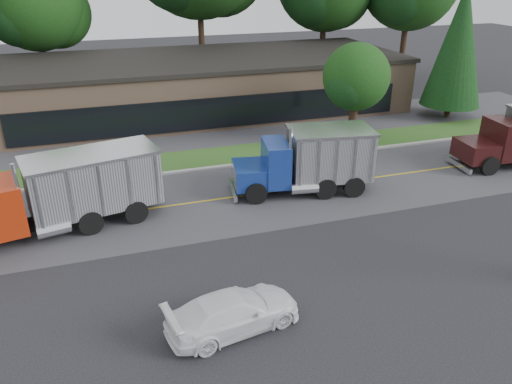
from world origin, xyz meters
TOP-DOWN VIEW (x-y plane):
  - ground at (0.00, 0.00)m, footprint 140.00×140.00m
  - road at (0.00, 9.00)m, footprint 60.00×8.00m
  - center_line at (0.00, 9.00)m, footprint 60.00×0.12m
  - curb at (0.00, 13.20)m, footprint 60.00×0.30m
  - grass_verge at (0.00, 15.00)m, footprint 60.00×3.40m
  - far_parking at (0.00, 20.00)m, footprint 60.00×7.00m
  - strip_mall at (2.00, 26.00)m, footprint 32.00×12.00m
  - tree_far_b at (-9.87, 34.10)m, footprint 8.45×7.95m
  - evergreen_right at (20.00, 18.00)m, footprint 4.46×4.46m
  - tree_verge at (10.07, 15.06)m, footprint 4.61×4.34m
  - dump_truck_red at (-8.06, 8.27)m, footprint 10.22×4.57m
  - dump_truck_blue at (4.14, 8.60)m, footprint 7.50×3.68m
  - rally_car at (-2.71, -0.79)m, footprint 4.85×2.65m

SIDE VIEW (x-z plane):
  - ground at x=0.00m, z-range 0.00..0.00m
  - road at x=0.00m, z-range -0.01..0.01m
  - center_line at x=0.00m, z-range 0.00..0.00m
  - curb at x=0.00m, z-range -0.06..0.06m
  - grass_verge at x=0.00m, z-range -0.01..0.01m
  - far_parking at x=0.00m, z-range -0.01..0.01m
  - rally_car at x=-2.71m, z-range 0.00..1.33m
  - dump_truck_blue at x=4.14m, z-range 0.12..3.48m
  - dump_truck_red at x=-8.06m, z-range 0.13..3.49m
  - strip_mall at x=2.00m, z-range 0.00..4.00m
  - tree_verge at x=10.07m, z-range 0.90..7.48m
  - evergreen_right at x=20.00m, z-range 0.50..10.64m
  - tree_far_b at x=-9.87m, z-range 1.66..13.72m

